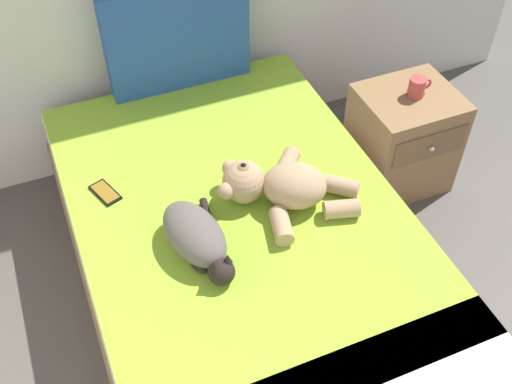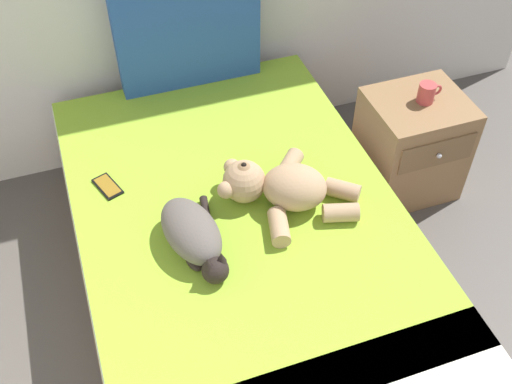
{
  "view_description": "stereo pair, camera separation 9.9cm",
  "coord_description": "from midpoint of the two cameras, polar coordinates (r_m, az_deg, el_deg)",
  "views": [
    {
      "loc": [
        1.14,
        1.4,
        2.31
      ],
      "look_at": [
        1.79,
        2.97,
        0.55
      ],
      "focal_mm": 43.12,
      "sensor_mm": 36.0,
      "label": 1
    },
    {
      "loc": [
        1.23,
        1.37,
        2.31
      ],
      "look_at": [
        1.79,
        2.97,
        0.55
      ],
      "focal_mm": 43.12,
      "sensor_mm": 36.0,
      "label": 2
    }
  ],
  "objects": [
    {
      "name": "nightstand",
      "position": [
        3.18,
        15.04,
        4.2
      ],
      "size": [
        0.46,
        0.43,
        0.54
      ],
      "color": "olive",
      "rests_on": "ground_plane"
    },
    {
      "name": "bed",
      "position": [
        2.63,
        -0.26,
        -5.67
      ],
      "size": [
        1.32,
        2.01,
        0.49
      ],
      "color": "olive",
      "rests_on": "ground_plane"
    },
    {
      "name": "mug",
      "position": [
        3.0,
        16.5,
        8.8
      ],
      "size": [
        0.12,
        0.08,
        0.09
      ],
      "color": "#B23F3F",
      "rests_on": "nightstand"
    },
    {
      "name": "teddy_bear",
      "position": [
        2.44,
        3.4,
        0.47
      ],
      "size": [
        0.57,
        0.47,
        0.19
      ],
      "color": "tan",
      "rests_on": "bed"
    },
    {
      "name": "patterned_cushion",
      "position": [
        2.98,
        -5.38,
        14.45
      ],
      "size": [
        0.68,
        0.11,
        0.53
      ],
      "color": "#264C99",
      "rests_on": "bed"
    },
    {
      "name": "cat",
      "position": [
        2.28,
        -4.58,
        -4.0
      ],
      "size": [
        0.25,
        0.44,
        0.15
      ],
      "color": "#59514C",
      "rests_on": "bed"
    },
    {
      "name": "cell_phone",
      "position": [
        2.6,
        -12.55,
        0.49
      ],
      "size": [
        0.12,
        0.16,
        0.01
      ],
      "color": "black",
      "rests_on": "bed"
    }
  ]
}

